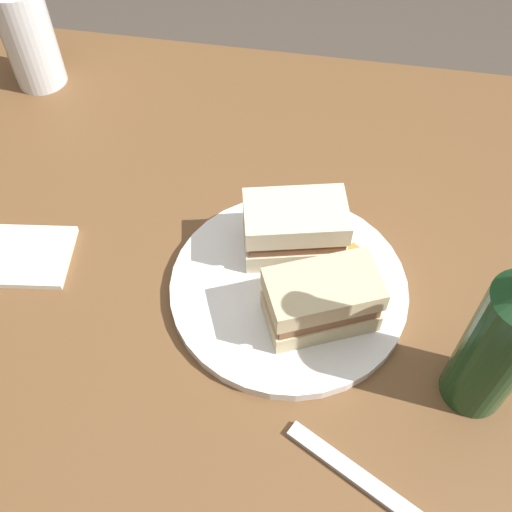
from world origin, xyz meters
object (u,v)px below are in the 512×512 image
object	(u,v)px
pint_glass	(31,44)
napkin	(25,256)
sandwich_half_left	(322,300)
sandwich_half_right	(295,229)
cider_bottle	(504,339)
fork	(369,484)
plate	(289,287)

from	to	relation	value
pint_glass	napkin	bearing A→B (deg)	108.62
sandwich_half_left	pint_glass	xyz separation A→B (m)	(0.47, -0.36, 0.02)
sandwich_half_left	napkin	world-z (taller)	sandwich_half_left
sandwich_half_right	cider_bottle	xyz separation A→B (m)	(-0.21, 0.14, 0.06)
sandwich_half_right	fork	size ratio (longest dim) A/B	0.72
sandwich_half_left	sandwich_half_right	xyz separation A→B (m)	(0.04, -0.09, 0.00)
sandwich_half_left	pint_glass	distance (m)	0.59
plate	pint_glass	bearing A→B (deg)	-36.76
sandwich_half_right	napkin	xyz separation A→B (m)	(0.32, 0.06, -0.04)
sandwich_half_left	napkin	size ratio (longest dim) A/B	1.21
sandwich_half_left	pint_glass	bearing A→B (deg)	-37.42
cider_bottle	sandwich_half_left	bearing A→B (deg)	-17.25
pint_glass	cider_bottle	bearing A→B (deg)	147.10
sandwich_half_left	sandwich_half_right	distance (m)	0.10
sandwich_half_left	pint_glass	size ratio (longest dim) A/B	0.89
fork	sandwich_half_right	bearing A→B (deg)	140.18
sandwich_half_right	fork	distance (m)	0.28
plate	fork	size ratio (longest dim) A/B	1.52
napkin	fork	distance (m)	0.47
sandwich_half_right	pint_glass	size ratio (longest dim) A/B	0.86
sandwich_half_right	napkin	size ratio (longest dim) A/B	1.18
plate	napkin	distance (m)	0.32
sandwich_half_left	sandwich_half_right	world-z (taller)	sandwich_half_right
sandwich_half_left	fork	xyz separation A→B (m)	(-0.07, 0.17, -0.04)
pint_glass	napkin	distance (m)	0.35
sandwich_half_left	cider_bottle	xyz separation A→B (m)	(-0.17, 0.05, 0.06)
plate	napkin	xyz separation A→B (m)	(0.32, 0.01, -0.00)
napkin	plate	bearing A→B (deg)	-178.60
plate	cider_bottle	bearing A→B (deg)	156.50
fork	cider_bottle	bearing A→B (deg)	77.37
plate	sandwich_half_left	bearing A→B (deg)	136.07
cider_bottle	pint_glass	bearing A→B (deg)	-32.90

